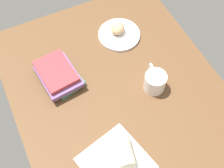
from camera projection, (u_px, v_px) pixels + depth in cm
name	position (u px, v px, depth cm)	size (l,w,h in cm)	color
dining_table	(117.00, 91.00, 137.74)	(110.00, 90.00, 4.00)	brown
round_plate	(119.00, 35.00, 151.22)	(20.57, 20.57, 1.40)	white
scone_pastry	(118.00, 28.00, 149.05)	(7.48, 6.55, 5.22)	tan
square_plate	(116.00, 164.00, 117.70)	(23.27, 23.27, 1.60)	white
breakfast_wrap	(124.00, 152.00, 115.60)	(7.03, 7.03, 11.51)	beige
book_stack	(59.00, 74.00, 135.72)	(24.28, 18.58, 6.99)	#387260
coffee_mug	(155.00, 81.00, 132.66)	(13.97, 9.41, 8.90)	white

